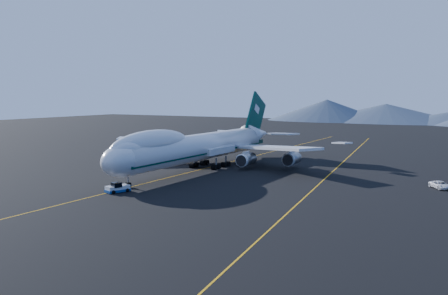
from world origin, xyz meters
The scene contains 6 objects.
ground centered at (0.00, 0.00, 0.00)m, with size 500.00×500.00×0.00m, color black.
taxiway_line_main centered at (0.00, 0.00, 0.01)m, with size 0.25×220.00×0.01m, color #E99F0D.
taxiway_line_side centered at (30.00, 10.00, 0.01)m, with size 0.25×200.00×0.01m, color #E99F0D.
boeing_747 centered at (0.00, 0.03, 5.81)m, with size 59.62×72.43×19.37m.
pushback_tug centered at (1.23, -30.98, 0.62)m, with size 3.72×5.01×1.96m.
service_van centered at (54.44, 2.69, 0.73)m, with size 2.43×5.26×1.46m, color white.
Camera 1 is at (64.23, -102.62, 18.58)m, focal length 40.00 mm.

